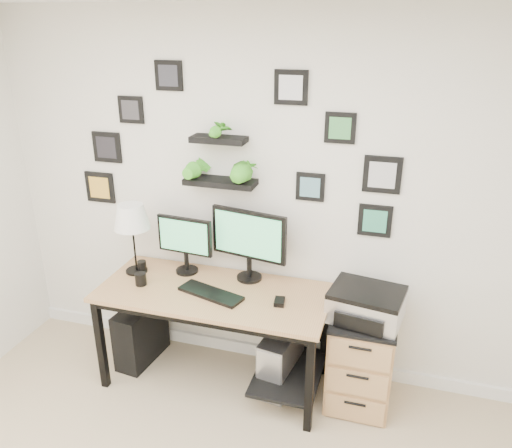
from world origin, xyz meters
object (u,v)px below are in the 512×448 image
(file_cabinet, at_px, (361,358))
(printer, at_px, (366,304))
(desk, at_px, (220,304))
(pc_tower_grey, at_px, (281,360))
(monitor_left, at_px, (185,241))
(pc_tower_black, at_px, (141,333))
(table_lamp, at_px, (132,218))
(monitor_right, at_px, (249,240))
(mug, at_px, (141,279))

(file_cabinet, bearing_deg, printer, -85.76)
(desk, relative_size, pc_tower_grey, 3.43)
(pc_tower_grey, bearing_deg, monitor_left, 169.73)
(pc_tower_black, relative_size, pc_tower_grey, 0.99)
(monitor_left, relative_size, file_cabinet, 0.65)
(desk, distance_m, monitor_left, 0.53)
(table_lamp, height_order, file_cabinet, table_lamp)
(pc_tower_grey, bearing_deg, monitor_right, 150.05)
(pc_tower_black, bearing_deg, monitor_left, 27.65)
(file_cabinet, bearing_deg, monitor_left, 175.20)
(mug, bearing_deg, monitor_left, 49.62)
(mug, height_order, pc_tower_black, mug)
(pc_tower_black, xyz_separation_m, file_cabinet, (1.68, 0.03, 0.10))
(monitor_right, xyz_separation_m, mug, (-0.71, -0.30, -0.27))
(mug, bearing_deg, table_lamp, 127.14)
(monitor_left, bearing_deg, desk, -27.45)
(desk, distance_m, monitor_right, 0.50)
(monitor_right, relative_size, printer, 1.11)
(desk, xyz_separation_m, monitor_right, (0.15, 0.20, 0.44))
(monitor_left, relative_size, mug, 4.83)
(pc_tower_grey, bearing_deg, printer, 0.82)
(mug, distance_m, pc_tower_black, 0.59)
(mug, xyz_separation_m, pc_tower_grey, (1.00, 0.13, -0.58))
(pc_tower_black, xyz_separation_m, printer, (1.68, 0.01, 0.54))
(monitor_right, relative_size, pc_tower_black, 1.22)
(file_cabinet, bearing_deg, desk, -176.66)
(desk, xyz_separation_m, mug, (-0.56, -0.10, 0.17))
(desk, relative_size, printer, 3.15)
(monitor_right, distance_m, mug, 0.81)
(mug, xyz_separation_m, pc_tower_black, (-0.12, 0.13, -0.56))
(monitor_left, xyz_separation_m, file_cabinet, (1.32, -0.11, -0.67))
(pc_tower_black, distance_m, printer, 1.76)
(table_lamp, xyz_separation_m, pc_tower_black, (0.01, -0.04, -0.94))
(table_lamp, relative_size, file_cabinet, 0.79)
(desk, relative_size, mug, 17.86)
(monitor_right, xyz_separation_m, file_cabinet, (0.85, -0.14, -0.73))
(monitor_left, distance_m, mug, 0.41)
(monitor_left, bearing_deg, file_cabinet, -4.80)
(monitor_right, distance_m, file_cabinet, 1.12)
(table_lamp, height_order, printer, table_lamp)
(pc_tower_black, bearing_deg, table_lamp, 105.10)
(monitor_right, relative_size, table_lamp, 1.06)
(desk, xyz_separation_m, printer, (1.00, 0.04, 0.15))
(mug, height_order, printer, printer)
(monitor_right, bearing_deg, monitor_left, -176.70)
(desk, xyz_separation_m, pc_tower_grey, (0.44, 0.03, -0.41))
(mug, bearing_deg, pc_tower_black, 132.82)
(monitor_left, height_order, monitor_right, monitor_right)
(mug, relative_size, pc_tower_grey, 0.19)
(pc_tower_black, relative_size, printer, 0.91)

